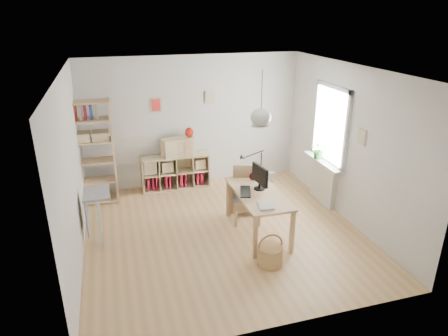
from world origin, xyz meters
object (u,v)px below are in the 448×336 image
object	(u,v)px
tall_bookshelf	(92,149)
monitor	(260,176)
desk	(258,197)
cube_shelf	(174,174)
storage_chest	(264,197)
chair	(247,191)
drawer_chest	(178,147)

from	to	relation	value
tall_bookshelf	monitor	xyz separation A→B (m)	(2.65, -1.84, -0.11)
desk	cube_shelf	xyz separation A→B (m)	(-1.02, 2.23, -0.36)
desk	storage_chest	distance (m)	1.07
chair	monitor	xyz separation A→B (m)	(0.08, -0.38, 0.42)
cube_shelf	drawer_chest	world-z (taller)	drawer_chest
desk	cube_shelf	distance (m)	2.48
tall_bookshelf	chair	bearing A→B (deg)	-29.63
tall_bookshelf	drawer_chest	distance (m)	1.68
chair	cube_shelf	bearing A→B (deg)	134.98
desk	storage_chest	world-z (taller)	desk
chair	storage_chest	xyz separation A→B (m)	(0.48, 0.36, -0.36)
monitor	chair	bearing A→B (deg)	94.09
desk	cube_shelf	size ratio (longest dim) A/B	1.07
cube_shelf	monitor	xyz separation A→B (m)	(1.08, -2.12, 0.68)
tall_bookshelf	storage_chest	distance (m)	3.35
cube_shelf	drawer_chest	bearing A→B (deg)	-24.22
desk	tall_bookshelf	xyz separation A→B (m)	(-2.59, 1.95, 0.43)
chair	drawer_chest	xyz separation A→B (m)	(-0.91, 1.70, 0.34)
tall_bookshelf	drawer_chest	xyz separation A→B (m)	(1.66, 0.24, -0.18)
storage_chest	drawer_chest	bearing A→B (deg)	139.02
desk	chair	world-z (taller)	chair
storage_chest	monitor	world-z (taller)	monitor
monitor	desk	bearing A→B (deg)	-127.42
monitor	drawer_chest	distance (m)	2.31
storage_chest	drawer_chest	world-z (taller)	drawer_chest
cube_shelf	storage_chest	xyz separation A→B (m)	(1.48, -1.38, -0.10)
desk	tall_bookshelf	size ratio (longest dim) A/B	0.75
storage_chest	tall_bookshelf	bearing A→B (deg)	163.16
storage_chest	chair	bearing A→B (deg)	-139.81
desk	storage_chest	size ratio (longest dim) A/B	2.20
tall_bookshelf	monitor	distance (m)	3.23
chair	drawer_chest	size ratio (longest dim) A/B	1.52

